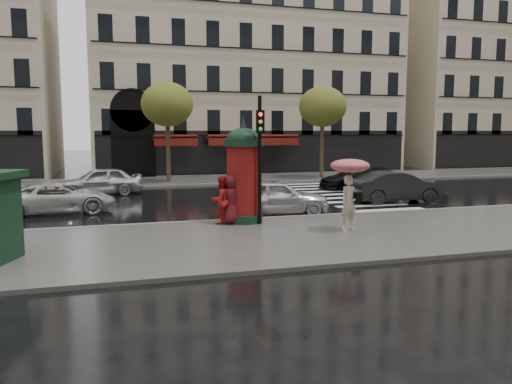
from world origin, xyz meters
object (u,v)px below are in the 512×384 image
object	(u,v)px
woman_umbrella	(350,182)
car_far_silver	(99,181)
morris_column	(243,171)
car_black	(353,178)
car_silver	(275,197)
man_burgundy	(231,200)
car_white	(58,198)
traffic_light	(260,147)
woman_red	(221,200)
car_darkgrey	(397,187)

from	to	relation	value
woman_umbrella	car_far_silver	size ratio (longest dim) A/B	0.56
morris_column	car_black	xyz separation A→B (m)	(9.39, 9.45, -1.35)
woman_umbrella	car_silver	distance (m)	4.68
man_burgundy	car_white	distance (m)	8.11
man_burgundy	traffic_light	size ratio (longest dim) A/B	0.39
woman_umbrella	car_far_silver	xyz separation A→B (m)	(-8.29, 13.14, -1.01)
car_silver	woman_red	bearing A→B (deg)	133.84
man_burgundy	morris_column	distance (m)	1.16
traffic_light	car_white	xyz separation A→B (m)	(-7.30, 5.41, -2.25)
woman_umbrella	car_far_silver	world-z (taller)	woman_umbrella
car_white	car_black	bearing A→B (deg)	-79.24
car_far_silver	woman_umbrella	bearing A→B (deg)	26.50
woman_umbrella	man_burgundy	bearing A→B (deg)	146.72
woman_red	morris_column	bearing A→B (deg)	169.38
woman_red	car_far_silver	xyz separation A→B (m)	(-4.41, 10.73, -0.22)
man_burgundy	traffic_light	world-z (taller)	traffic_light
woman_umbrella	car_white	size ratio (longest dim) A/B	0.54
woman_umbrella	morris_column	distance (m)	3.98
car_silver	car_darkgrey	distance (m)	7.11
woman_red	car_black	xyz separation A→B (m)	(10.28, 9.66, -0.35)
man_burgundy	morris_column	bearing A→B (deg)	-177.17
car_silver	car_black	world-z (taller)	car_silver
morris_column	traffic_light	xyz separation A→B (m)	(0.43, -0.69, 0.91)
woman_red	car_white	xyz separation A→B (m)	(-5.98, 4.94, -0.34)
morris_column	car_white	size ratio (longest dim) A/B	0.83
man_burgundy	car_far_silver	distance (m)	11.83
morris_column	man_burgundy	bearing A→B (deg)	-149.93
woman_red	car_silver	world-z (taller)	woman_red
traffic_light	car_far_silver	size ratio (longest dim) A/B	1.02
woman_umbrella	car_silver	bearing A→B (deg)	104.42
man_burgundy	traffic_light	bearing A→B (deg)	131.22
woman_red	car_darkgrey	size ratio (longest dim) A/B	0.38
car_black	car_silver	bearing A→B (deg)	-52.32
woman_red	car_black	size ratio (longest dim) A/B	0.40
traffic_light	car_black	size ratio (longest dim) A/B	1.05
car_darkgrey	car_black	distance (m)	5.89
woman_red	morris_column	world-z (taller)	morris_column
man_burgundy	car_darkgrey	xyz separation A→B (m)	(9.27, 3.90, -0.25)
woman_red	car_silver	size ratio (longest dim) A/B	0.40
woman_umbrella	man_burgundy	size ratio (longest dim) A/B	1.41
car_white	car_far_silver	xyz separation A→B (m)	(1.58, 5.79, 0.12)
traffic_light	car_far_silver	xyz separation A→B (m)	(-5.72, 11.20, -2.13)
woman_red	traffic_light	xyz separation A→B (m)	(1.32, -0.48, 1.91)
traffic_light	car_silver	size ratio (longest dim) A/B	1.04
woman_red	man_burgundy	size ratio (longest dim) A/B	0.98
woman_umbrella	traffic_light	size ratio (longest dim) A/B	0.55
woman_umbrella	traffic_light	distance (m)	3.40
traffic_light	car_silver	bearing A→B (deg)	60.18
woman_red	man_burgundy	bearing A→B (deg)	140.64
woman_red	car_far_silver	size ratio (longest dim) A/B	0.39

